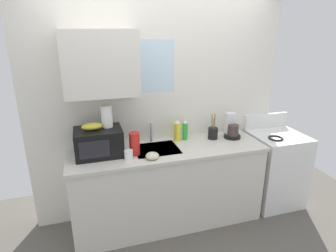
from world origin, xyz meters
TOP-DOWN VIEW (x-y plane):
  - kitchen_wall_assembly at (-0.10, 0.32)m, footprint 2.85×0.42m
  - counter_unit at (-0.00, 0.00)m, footprint 2.08×0.63m
  - sink_faucet at (-0.12, 0.24)m, footprint 0.03×0.03m
  - stove_range at (1.38, 0.00)m, footprint 0.60×0.60m
  - microwave at (-0.70, 0.05)m, footprint 0.46×0.35m
  - banana_bunch at (-0.75, 0.05)m, footprint 0.20×0.11m
  - paper_towel_roll at (-0.60, 0.10)m, footprint 0.11×0.11m
  - coffee_maker at (0.80, 0.11)m, footprint 0.19×0.21m
  - dish_soap_bottle_yellow at (0.16, 0.17)m, footprint 0.07×0.07m
  - dish_soap_bottle_green at (0.26, 0.19)m, footprint 0.06×0.06m
  - cereal_canister at (-0.36, -0.05)m, footprint 0.10×0.10m
  - mug_white at (-0.44, -0.14)m, footprint 0.08×0.08m
  - utensil_crock at (0.57, 0.12)m, footprint 0.11×0.11m
  - small_bowl at (-0.22, -0.20)m, footprint 0.13×0.13m

SIDE VIEW (x-z plane):
  - stove_range at x=1.38m, z-range -0.08..1.00m
  - counter_unit at x=0.00m, z-range 0.01..0.91m
  - small_bowl at x=-0.22m, z-range 0.90..0.96m
  - mug_white at x=-0.44m, z-range 0.90..0.99m
  - utensil_crock at x=0.57m, z-range 0.82..1.12m
  - coffee_maker at x=0.80m, z-range 0.86..1.14m
  - sink_faucet at x=-0.12m, z-range 0.90..1.12m
  - dish_soap_bottle_green at x=0.26m, z-range 0.89..1.13m
  - cereal_canister at x=-0.36m, z-range 0.90..1.13m
  - dish_soap_bottle_yellow at x=0.16m, z-range 0.89..1.14m
  - microwave at x=-0.70m, z-range 0.90..1.17m
  - banana_bunch at x=-0.75m, z-range 1.17..1.24m
  - paper_towel_roll at x=-0.60m, z-range 1.17..1.39m
  - kitchen_wall_assembly at x=-0.10m, z-range 0.09..2.59m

